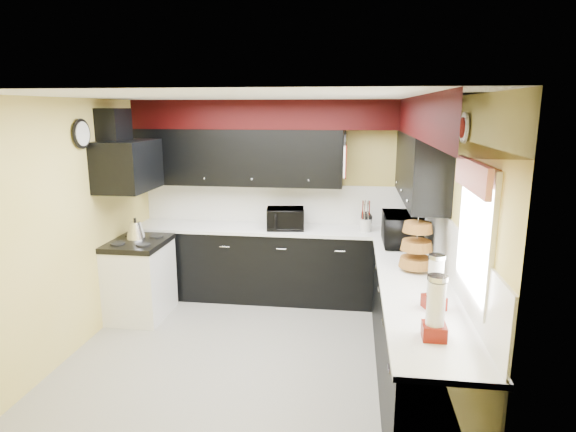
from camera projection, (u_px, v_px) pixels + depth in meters
The scene contains 35 objects.
ground at pixel (254, 355), 4.78m from camera, with size 3.60×3.60×0.00m, color gray.
wall_back at pixel (280, 199), 6.25m from camera, with size 3.60×0.06×2.50m, color #E0C666.
wall_right at pixel (450, 240), 4.27m from camera, with size 0.06×3.60×2.50m, color #E0C666.
wall_left at pixel (73, 227), 4.75m from camera, with size 0.06×3.60×2.50m, color #E0C666.
ceiling at pixel (249, 96), 4.24m from camera, with size 3.60×3.60×0.06m, color white.
cab_back at pixel (277, 265), 6.14m from camera, with size 3.60×0.60×0.90m, color black.
cab_right at pixel (414, 337), 4.20m from camera, with size 0.60×3.00×0.90m, color black.
counter_back at pixel (277, 229), 6.03m from camera, with size 3.62×0.64×0.04m, color white.
counter_right at pixel (418, 286), 4.09m from camera, with size 0.64×3.02×0.04m, color white.
splash_back at pixel (280, 203), 6.25m from camera, with size 3.60×0.02×0.50m, color white.
splash_right at pixel (448, 247), 4.29m from camera, with size 0.02×3.60×0.50m, color white.
upper_back at pixel (239, 157), 6.03m from camera, with size 2.60×0.35×0.70m, color black.
upper_right at pixel (420, 167), 5.05m from camera, with size 0.35×1.80×0.70m, color black.
soffit_back at pixel (278, 115), 5.84m from camera, with size 3.60×0.36×0.35m, color black.
soffit_right at pixel (441, 117), 3.89m from camera, with size 0.36×3.24×0.35m, color black.
stove at pixel (140, 281), 5.61m from camera, with size 0.60×0.75×0.86m, color white.
cooktop at pixel (138, 243), 5.51m from camera, with size 0.62×0.77×0.06m, color black.
hood at pixel (128, 165), 5.32m from camera, with size 0.50×0.78×0.55m, color black.
hood_duct at pixel (114, 127), 5.25m from camera, with size 0.24×0.40×0.40m, color black.
window at pixel (476, 233), 3.34m from camera, with size 0.03×0.86×0.96m, color white, non-canonical shape.
valance at pixel (472, 176), 3.26m from camera, with size 0.04×0.88×0.20m, color red.
pan_top at pixel (345, 143), 5.74m from camera, with size 0.03×0.22×0.40m, color black, non-canonical shape.
pan_mid at pixel (344, 165), 5.67m from camera, with size 0.03×0.28×0.46m, color black, non-canonical shape.
pan_low at pixel (345, 165), 5.92m from camera, with size 0.03×0.24×0.42m, color black, non-canonical shape.
cut_board at pixel (345, 161), 5.54m from camera, with size 0.03×0.26×0.35m, color white.
baskets at pixel (417, 245), 4.37m from camera, with size 0.27×0.27×0.50m, color brown, non-canonical shape.
clock at pixel (81, 134), 4.79m from camera, with size 0.03×0.30×0.30m, color black, non-canonical shape.
deco_plate at pixel (464, 128), 3.72m from camera, with size 0.03×0.24×0.24m, color white, non-canonical shape.
toaster_oven at pixel (285, 219), 5.92m from camera, with size 0.45×0.38×0.26m, color black.
microwave at pixel (403, 229), 5.24m from camera, with size 0.61×0.41×0.34m, color black.
utensil_crock at pixel (365, 225), 5.82m from camera, with size 0.14×0.14×0.15m, color silver.
knife_block at pixel (366, 222), 5.87m from camera, with size 0.10×0.13×0.21m, color black.
kettle at pixel (136, 230), 5.57m from camera, with size 0.22×0.22×0.20m, color silver, non-canonical shape.
dispenser_a at pixel (435, 284), 3.54m from camera, with size 0.14×0.14×0.39m, color maroon, non-canonical shape.
dispenser_b at pixel (436, 309), 3.07m from camera, with size 0.15×0.15×0.41m, color #660411, non-canonical shape.
Camera 1 is at (0.93, -4.28, 2.39)m, focal length 30.00 mm.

